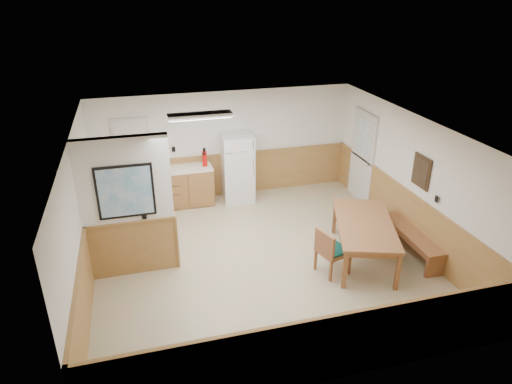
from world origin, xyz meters
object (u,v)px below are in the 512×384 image
object	(u,v)px
dining_chair	(329,249)
refrigerator	(238,168)
dining_table	(365,227)
dining_bench	(411,236)
fire_extinguisher	(205,158)
soap_bottle	(126,168)

from	to	relation	value
dining_chair	refrigerator	bearing A→B (deg)	87.69
dining_table	dining_bench	xyz separation A→B (m)	(0.98, -0.05, -0.31)
fire_extinguisher	dining_bench	bearing A→B (deg)	-57.80
refrigerator	dining_bench	bearing A→B (deg)	-47.54
dining_bench	soap_bottle	size ratio (longest dim) A/B	8.48
dining_table	dining_bench	world-z (taller)	dining_table
dining_bench	dining_table	bearing A→B (deg)	178.46
refrigerator	dining_table	world-z (taller)	refrigerator
dining_table	fire_extinguisher	distance (m)	3.97
refrigerator	soap_bottle	size ratio (longest dim) A/B	7.81
dining_table	dining_bench	bearing A→B (deg)	16.09
dining_chair	fire_extinguisher	distance (m)	3.82
dining_table	dining_bench	distance (m)	1.03
dining_bench	soap_bottle	xyz separation A→B (m)	(-5.08, 3.26, 0.65)
fire_extinguisher	soap_bottle	world-z (taller)	fire_extinguisher
dining_table	soap_bottle	size ratio (longest dim) A/B	10.80
soap_bottle	fire_extinguisher	bearing A→B (deg)	-1.83
dining_table	dining_chair	size ratio (longest dim) A/B	2.58
dining_table	soap_bottle	world-z (taller)	soap_bottle
dining_table	fire_extinguisher	bearing A→B (deg)	146.08
dining_table	dining_chair	bearing A→B (deg)	-141.85
dining_table	dining_chair	xyz separation A→B (m)	(-0.80, -0.27, -0.17)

